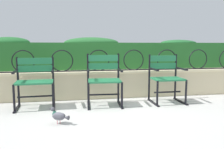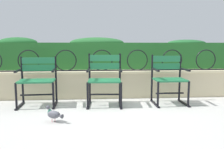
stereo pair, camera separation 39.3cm
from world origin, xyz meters
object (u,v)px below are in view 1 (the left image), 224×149
at_px(park_chair_centre, 104,78).
at_px(park_chair_left, 35,80).
at_px(park_chair_right, 166,77).
at_px(pigeon_far_side, 59,116).

bearing_deg(park_chair_centre, park_chair_left, 177.60).
bearing_deg(park_chair_centre, park_chair_right, 0.52).
height_order(park_chair_left, park_chair_centre, park_chair_centre).
xyz_separation_m(park_chair_centre, park_chair_right, (1.16, 0.01, -0.01)).
bearing_deg(park_chair_right, park_chair_left, 179.05).
xyz_separation_m(park_chair_centre, pigeon_far_side, (-0.74, -0.90, -0.36)).
height_order(park_chair_centre, pigeon_far_side, park_chair_centre).
relative_size(park_chair_centre, pigeon_far_side, 3.36).
xyz_separation_m(park_chair_left, park_chair_centre, (1.17, -0.05, 0.01)).
bearing_deg(park_chair_left, pigeon_far_side, -65.52).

